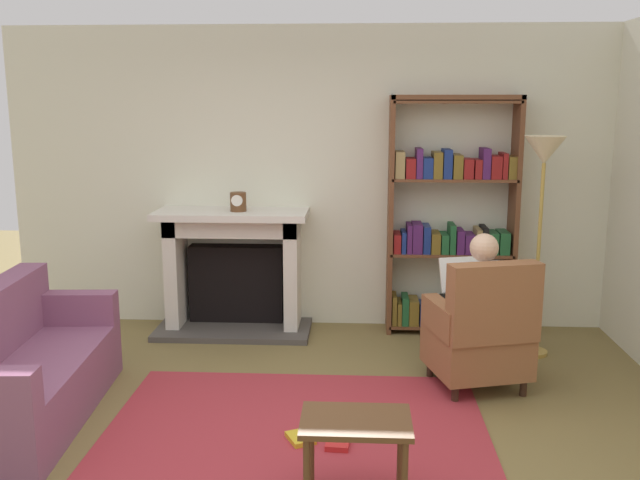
# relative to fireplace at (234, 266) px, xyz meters

# --- Properties ---
(ground) EXTENTS (14.00, 14.00, 0.00)m
(ground) POSITION_rel_fireplace_xyz_m (0.73, -2.30, -0.58)
(ground) COLOR olive
(back_wall) EXTENTS (5.60, 0.10, 2.70)m
(back_wall) POSITION_rel_fireplace_xyz_m (0.73, 0.25, 0.77)
(back_wall) COLOR silver
(back_wall) RESTS_ON ground
(area_rug) EXTENTS (2.40, 1.80, 0.01)m
(area_rug) POSITION_rel_fireplace_xyz_m (0.73, -2.00, -0.58)
(area_rug) COLOR #A32E36
(area_rug) RESTS_ON ground
(fireplace) EXTENTS (1.37, 0.64, 1.10)m
(fireplace) POSITION_rel_fireplace_xyz_m (0.00, 0.00, 0.00)
(fireplace) COLOR #4C4742
(fireplace) RESTS_ON ground
(mantel_clock) EXTENTS (0.14, 0.14, 0.16)m
(mantel_clock) POSITION_rel_fireplace_xyz_m (0.06, -0.10, 0.60)
(mantel_clock) COLOR brown
(mantel_clock) RESTS_ON fireplace
(bookshelf) EXTENTS (1.11, 0.32, 2.09)m
(bookshelf) POSITION_rel_fireplace_xyz_m (1.92, 0.04, 0.40)
(bookshelf) COLOR brown
(bookshelf) RESTS_ON ground
(armchair_reading) EXTENTS (0.78, 0.77, 0.97)m
(armchair_reading) POSITION_rel_fireplace_xyz_m (1.99, -1.28, -0.16)
(armchair_reading) COLOR #331E14
(armchair_reading) RESTS_ON ground
(seated_reader) EXTENTS (0.45, 0.59, 1.14)m
(seated_reader) POSITION_rel_fireplace_xyz_m (1.96, -1.16, 0.04)
(seated_reader) COLOR silver
(seated_reader) RESTS_ON ground
(sofa_floral) EXTENTS (0.84, 1.75, 0.85)m
(sofa_floral) POSITION_rel_fireplace_xyz_m (-1.05, -1.92, -0.26)
(sofa_floral) COLOR #864F6D
(sofa_floral) RESTS_ON ground
(side_table) EXTENTS (0.56, 0.39, 0.47)m
(side_table) POSITION_rel_fireplace_xyz_m (1.11, -2.78, -0.19)
(side_table) COLOR brown
(side_table) RESTS_ON ground
(scattered_books) EXTENTS (0.63, 0.50, 0.03)m
(scattered_books) POSITION_rel_fireplace_xyz_m (1.01, -2.05, -0.56)
(scattered_books) COLOR gold
(scattered_books) RESTS_ON area_rug
(floor_lamp) EXTENTS (0.32, 0.32, 1.78)m
(floor_lamp) POSITION_rel_fireplace_xyz_m (2.55, -0.52, 0.93)
(floor_lamp) COLOR #B7933F
(floor_lamp) RESTS_ON ground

